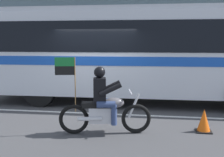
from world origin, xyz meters
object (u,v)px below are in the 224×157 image
object	(u,v)px
motorcycle_with_rider	(104,105)
transit_bus	(144,49)
fire_hydrant	(142,78)
traffic_cone	(204,121)

from	to	relation	value
motorcycle_with_rider	transit_bus	bearing A→B (deg)	77.80
motorcycle_with_rider	fire_hydrant	world-z (taller)	motorcycle_with_rider
transit_bus	traffic_cone	xyz separation A→B (m)	(1.56, -3.03, -1.62)
transit_bus	traffic_cone	world-z (taller)	transit_bus
motorcycle_with_rider	fire_hydrant	size ratio (longest dim) A/B	2.88
transit_bus	traffic_cone	distance (m)	3.77
transit_bus	fire_hydrant	distance (m)	2.87
fire_hydrant	traffic_cone	distance (m)	5.82
traffic_cone	motorcycle_with_rider	bearing A→B (deg)	-168.32
motorcycle_with_rider	traffic_cone	bearing A→B (deg)	11.68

